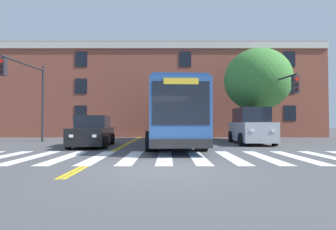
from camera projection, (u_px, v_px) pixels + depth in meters
The scene contains 11 objects.
ground_plane at pixel (163, 170), 7.53m from camera, with size 120.00×120.00×0.00m, color #4C4C4F.
crosswalk at pixel (165, 157), 10.27m from camera, with size 16.17×4.22×0.01m.
lane_line_yellow_inner at pixel (139, 137), 24.26m from camera, with size 0.12×36.00×0.01m, color gold.
lane_line_yellow_outer at pixel (141, 137), 24.26m from camera, with size 0.12×36.00×0.01m, color gold.
city_bus at pixel (171, 115), 16.23m from camera, with size 3.26×12.56×3.35m.
car_black_near_lane at pixel (93, 132), 14.96m from camera, with size 2.35×4.73×1.76m.
car_silver_far_lane at pixel (251, 127), 16.82m from camera, with size 2.31×4.82×2.31m.
traffic_light_near_corner at pixel (278, 96), 17.00m from camera, with size 0.63×3.79×4.58m.
traffic_light_far_corner at pixel (28, 86), 17.00m from camera, with size 0.56×4.37×5.44m.
street_tree_curbside_large at pixel (257, 80), 19.54m from camera, with size 5.07×5.63×6.87m.
building_facade at pixel (137, 93), 27.34m from camera, with size 36.15×6.49×8.93m.
Camera 1 is at (0.15, -7.58, 1.37)m, focal length 28.00 mm.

